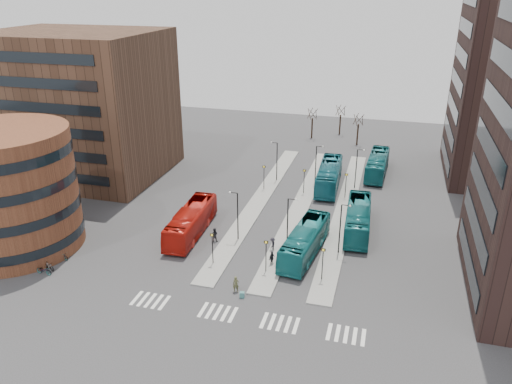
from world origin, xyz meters
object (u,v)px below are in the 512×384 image
(teal_bus_a, at_px, (305,241))
(teal_bus_c, at_px, (358,218))
(teal_bus_d, at_px, (377,165))
(bicycle_far, at_px, (63,256))
(teal_bus_b, at_px, (329,176))
(bicycle_mid, at_px, (49,266))
(commuter_c, at_px, (273,244))
(suitcase, at_px, (242,295))
(red_bus, at_px, (191,221))
(commuter_b, at_px, (272,258))
(commuter_a, at_px, (215,235))
(traveller, at_px, (236,284))
(bicycle_near, at_px, (44,270))

(teal_bus_a, relative_size, teal_bus_c, 0.98)
(teal_bus_d, bearing_deg, bicycle_far, -129.03)
(teal_bus_b, distance_m, bicycle_mid, 40.81)
(commuter_c, bearing_deg, bicycle_far, -66.76)
(suitcase, bearing_deg, red_bus, 119.49)
(red_bus, bearing_deg, bicycle_far, -143.03)
(red_bus, relative_size, teal_bus_d, 1.02)
(teal_bus_b, bearing_deg, commuter_b, -98.94)
(commuter_a, distance_m, bicycle_mid, 18.51)
(teal_bus_a, relative_size, commuter_c, 7.28)
(red_bus, distance_m, bicycle_far, 15.07)
(suitcase, xyz_separation_m, bicycle_mid, (-21.50, -0.77, 0.18))
(red_bus, relative_size, commuter_a, 7.14)
(red_bus, distance_m, traveller, 13.78)
(suitcase, relative_size, red_bus, 0.05)
(teal_bus_c, distance_m, traveller, 19.75)
(commuter_a, distance_m, bicycle_near, 19.02)
(teal_bus_a, relative_size, teal_bus_d, 0.99)
(commuter_b, height_order, commuter_c, commuter_b)
(teal_bus_b, relative_size, commuter_a, 7.46)
(commuter_a, bearing_deg, bicycle_far, 24.08)
(suitcase, height_order, teal_bus_c, teal_bus_c)
(traveller, bearing_deg, bicycle_near, 172.88)
(bicycle_near, bearing_deg, teal_bus_c, -54.28)
(commuter_b, bearing_deg, bicycle_mid, 130.60)
(commuter_b, bearing_deg, bicycle_near, 132.48)
(red_bus, height_order, teal_bus_c, red_bus)
(bicycle_near, bearing_deg, teal_bus_b, -34.10)
(suitcase, xyz_separation_m, red_bus, (-9.91, 11.16, 1.41))
(teal_bus_b, relative_size, teal_bus_d, 1.07)
(commuter_c, bearing_deg, commuter_a, -89.51)
(teal_bus_d, relative_size, commuter_c, 7.34)
(teal_bus_d, distance_m, commuter_a, 33.02)
(suitcase, distance_m, teal_bus_b, 31.21)
(suitcase, relative_size, traveller, 0.35)
(bicycle_near, bearing_deg, teal_bus_a, -61.48)
(teal_bus_c, distance_m, bicycle_mid, 36.13)
(teal_bus_b, relative_size, teal_bus_c, 1.06)
(suitcase, height_order, bicycle_mid, bicycle_mid)
(red_bus, xyz_separation_m, teal_bus_d, (20.85, 26.96, -0.03))
(commuter_b, height_order, bicycle_mid, commuter_b)
(teal_bus_c, height_order, commuter_b, teal_bus_c)
(suitcase, xyz_separation_m, teal_bus_b, (4.21, 30.89, 1.49))
(teal_bus_c, bearing_deg, commuter_a, -158.13)
(suitcase, height_order, bicycle_near, bicycle_near)
(commuter_a, relative_size, bicycle_near, 0.91)
(commuter_b, bearing_deg, suitcase, -168.99)
(commuter_b, bearing_deg, commuter_a, 89.06)
(suitcase, distance_m, bicycle_mid, 21.52)
(teal_bus_d, relative_size, commuter_b, 7.18)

